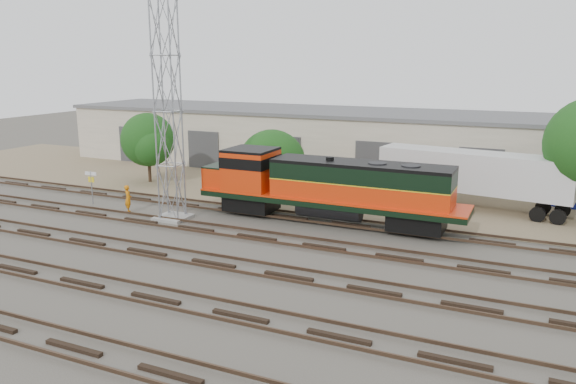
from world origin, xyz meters
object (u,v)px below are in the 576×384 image
at_px(locomotive, 325,186).
at_px(signal_tower, 168,115).
at_px(semi_trailer, 478,174).
at_px(worker, 128,199).

relative_size(locomotive, signal_tower, 1.25).
bearing_deg(locomotive, semi_trailer, 41.71).
bearing_deg(signal_tower, worker, 177.86).
bearing_deg(signal_tower, semi_trailer, 31.34).
bearing_deg(worker, semi_trailer, -110.36).
distance_m(locomotive, worker, 12.90).
xyz_separation_m(worker, semi_trailer, (20.48, 10.15, 1.49)).
relative_size(signal_tower, semi_trailer, 1.05).
height_order(signal_tower, semi_trailer, signal_tower).
bearing_deg(worker, signal_tower, -138.87).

